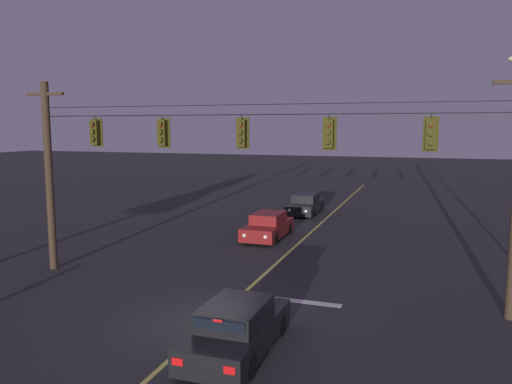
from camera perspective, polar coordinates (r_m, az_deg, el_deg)
The scene contains 12 objects.
ground_plane at distance 15.90m, azimuth -5.44°, elevation -14.79°, with size 180.00×180.00×0.00m, color #28282B.
lane_centre_stripe at distance 24.47m, azimuth 3.80°, elevation -6.79°, with size 0.14×60.00×0.01m, color #D1C64C.
stop_bar_paint at distance 17.89m, azimuth 4.21°, elevation -12.19°, with size 3.40×0.36×0.01m, color silver.
signal_span_assembly at distance 18.10m, azimuth -1.02°, elevation 1.29°, with size 19.37×0.32×7.83m.
traffic_light_leftmost at distance 21.04m, azimuth -17.83°, elevation 6.45°, with size 0.48×0.41×1.22m.
traffic_light_left_inner at distance 19.40m, azimuth -10.61°, elevation 6.62°, with size 0.48×0.41×1.22m.
traffic_light_centre at distance 18.05m, azimuth -1.66°, elevation 6.70°, with size 0.48×0.41×1.22m.
traffic_light_right_inner at distance 17.20m, azimuth 8.26°, elevation 6.59°, with size 0.48×0.41×1.22m.
traffic_light_rightmost at distance 16.91m, azimuth 19.24°, elevation 6.24°, with size 0.48×0.41×1.22m.
car_waiting_near_lane at distance 13.88m, azimuth -2.22°, elevation -15.27°, with size 1.80×4.33×1.39m.
car_oncoming_lead at distance 27.22m, azimuth 1.36°, elevation -3.93°, with size 1.80×4.42×1.39m.
car_oncoming_trailing at distance 34.93m, azimuth 5.63°, elevation -1.44°, with size 1.80×4.42×1.39m.
Camera 1 is at (6.10, -13.41, 6.00)m, focal length 35.21 mm.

